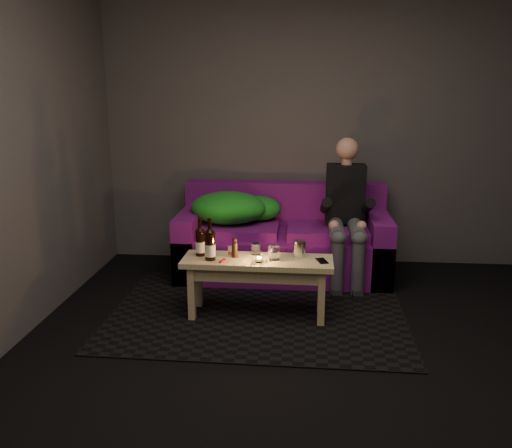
% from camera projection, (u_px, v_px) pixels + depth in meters
% --- Properties ---
extents(floor, '(4.50, 4.50, 0.00)m').
position_uv_depth(floor, '(315.00, 374.00, 3.27)').
color(floor, black).
rests_on(floor, ground).
extents(room, '(4.50, 4.50, 4.50)m').
position_uv_depth(room, '(321.00, 93.00, 3.32)').
color(room, silver).
rests_on(room, ground).
extents(rug, '(2.24, 1.65, 0.01)m').
position_uv_depth(rug, '(258.00, 313.00, 4.14)').
color(rug, black).
rests_on(rug, floor).
extents(sofa, '(1.88, 0.85, 0.81)m').
position_uv_depth(sofa, '(283.00, 243.00, 4.97)').
color(sofa, '#5F0D66').
rests_on(sofa, floor).
extents(green_blanket, '(0.83, 0.56, 0.28)m').
position_uv_depth(green_blanket, '(234.00, 208.00, 4.92)').
color(green_blanket, '#1A911C').
rests_on(green_blanket, sofa).
extents(person, '(0.34, 0.78, 1.25)m').
position_uv_depth(person, '(346.00, 209.00, 4.69)').
color(person, black).
rests_on(person, sofa).
extents(coffee_table, '(1.11, 0.37, 0.45)m').
position_uv_depth(coffee_table, '(257.00, 269.00, 4.00)').
color(coffee_table, tan).
rests_on(coffee_table, rug).
extents(beer_bottle_a, '(0.07, 0.07, 0.29)m').
position_uv_depth(beer_bottle_a, '(200.00, 242.00, 4.03)').
color(beer_bottle_a, black).
rests_on(beer_bottle_a, coffee_table).
extents(beer_bottle_b, '(0.08, 0.08, 0.31)m').
position_uv_depth(beer_bottle_b, '(210.00, 245.00, 3.93)').
color(beer_bottle_b, black).
rests_on(beer_bottle_b, coffee_table).
extents(salt_shaker, '(0.04, 0.04, 0.08)m').
position_uv_depth(salt_shaker, '(231.00, 251.00, 4.03)').
color(salt_shaker, silver).
rests_on(salt_shaker, coffee_table).
extents(pepper_mill, '(0.05, 0.05, 0.11)m').
position_uv_depth(pepper_mill, '(235.00, 250.00, 4.00)').
color(pepper_mill, black).
rests_on(pepper_mill, coffee_table).
extents(tumbler_back, '(0.09, 0.09, 0.09)m').
position_uv_depth(tumbler_back, '(256.00, 249.00, 4.08)').
color(tumbler_back, white).
rests_on(tumbler_back, coffee_table).
extents(tealight, '(0.06, 0.06, 0.04)m').
position_uv_depth(tealight, '(259.00, 259.00, 3.90)').
color(tealight, white).
rests_on(tealight, coffee_table).
extents(tumbler_front, '(0.09, 0.09, 0.10)m').
position_uv_depth(tumbler_front, '(274.00, 253.00, 3.95)').
color(tumbler_front, white).
rests_on(tumbler_front, coffee_table).
extents(steel_cup, '(0.11, 0.11, 0.12)m').
position_uv_depth(steel_cup, '(300.00, 249.00, 4.01)').
color(steel_cup, silver).
rests_on(steel_cup, coffee_table).
extents(smartphone, '(0.10, 0.14, 0.01)m').
position_uv_depth(smartphone, '(322.00, 261.00, 3.92)').
color(smartphone, black).
rests_on(smartphone, coffee_table).
extents(red_lighter, '(0.05, 0.08, 0.01)m').
position_uv_depth(red_lighter, '(223.00, 261.00, 3.92)').
color(red_lighter, '#B70B1F').
rests_on(red_lighter, coffee_table).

